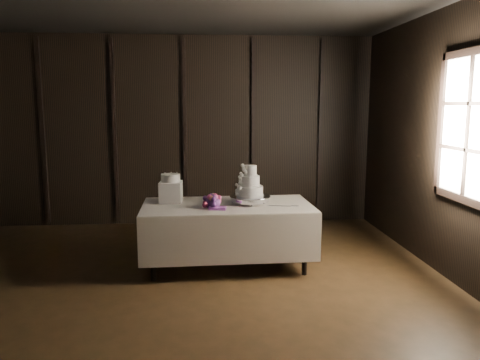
# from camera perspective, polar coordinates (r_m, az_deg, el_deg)

# --- Properties ---
(room) EXTENTS (6.08, 7.08, 3.08)m
(room) POSITION_cam_1_polar(r_m,az_deg,el_deg) (4.08, -8.72, 3.12)
(room) COLOR black
(room) RESTS_ON ground
(window) EXTENTS (0.06, 1.16, 1.56)m
(window) POSITION_cam_1_polar(r_m,az_deg,el_deg) (5.27, 26.10, 5.83)
(window) COLOR black
(window) RESTS_ON room
(display_table) EXTENTS (2.02, 1.09, 0.76)m
(display_table) POSITION_cam_1_polar(r_m,az_deg,el_deg) (5.60, -1.54, -6.43)
(display_table) COLOR silver
(display_table) RESTS_ON ground
(cake_stand) EXTENTS (0.63, 0.63, 0.09)m
(cake_stand) POSITION_cam_1_polar(r_m,az_deg,el_deg) (5.56, 1.23, -2.42)
(cake_stand) COLOR silver
(cake_stand) RESTS_ON display_table
(wedding_cake) EXTENTS (0.35, 0.31, 0.37)m
(wedding_cake) POSITION_cam_1_polar(r_m,az_deg,el_deg) (5.51, 0.98, -0.52)
(wedding_cake) COLOR white
(wedding_cake) RESTS_ON cake_stand
(bouquet) EXTENTS (0.37, 0.45, 0.19)m
(bouquet) POSITION_cam_1_polar(r_m,az_deg,el_deg) (5.36, -3.34, -2.64)
(bouquet) COLOR #EB5390
(bouquet) RESTS_ON display_table
(box_pedestal) EXTENTS (0.28, 0.28, 0.25)m
(box_pedestal) POSITION_cam_1_polar(r_m,az_deg,el_deg) (5.68, -8.42, -1.44)
(box_pedestal) COLOR white
(box_pedestal) RESTS_ON display_table
(small_cake) EXTENTS (0.29, 0.29, 0.09)m
(small_cake) POSITION_cam_1_polar(r_m,az_deg,el_deg) (5.65, -8.46, 0.26)
(small_cake) COLOR white
(small_cake) RESTS_ON box_pedestal
(cake_knife) EXTENTS (0.36, 0.11, 0.01)m
(cake_knife) POSITION_cam_1_polar(r_m,az_deg,el_deg) (5.42, 4.72, -3.17)
(cake_knife) COLOR silver
(cake_knife) RESTS_ON display_table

